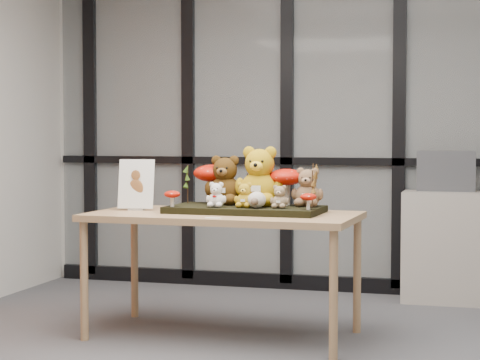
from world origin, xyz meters
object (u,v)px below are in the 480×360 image
(sign_holder, at_px, (136,186))
(bear_beige_small, at_px, (280,196))
(bear_pooh_yellow, at_px, (260,173))
(bear_small_yellow, at_px, (245,194))
(plush_cream_hedgehog, at_px, (257,199))
(bear_brown_medium, at_px, (225,177))
(monitor, at_px, (446,171))
(bear_white_bow, at_px, (216,193))
(diorama_tray, at_px, (245,209))
(cabinet, at_px, (445,247))
(mushroom_back_right, at_px, (286,185))
(bear_tan_back, at_px, (308,185))
(mushroom_back_left, at_px, (213,182))
(display_table, at_px, (223,223))
(mushroom_front_left, at_px, (172,198))
(mushroom_front_right, at_px, (308,201))

(sign_holder, bearing_deg, bear_beige_small, -12.78)
(bear_pooh_yellow, bearing_deg, bear_small_yellow, -102.99)
(plush_cream_hedgehog, bearing_deg, sign_holder, 174.73)
(bear_brown_medium, relative_size, monitor, 0.80)
(bear_brown_medium, bearing_deg, bear_white_bow, -84.75)
(sign_holder, bearing_deg, diorama_tray, -7.17)
(bear_beige_small, relative_size, cabinet, 0.19)
(bear_beige_small, bearing_deg, monitor, 62.17)
(mushroom_back_right, height_order, monitor, monitor)
(bear_tan_back, xyz_separation_m, mushroom_back_right, (-0.14, 0.04, -0.00))
(bear_white_bow, bearing_deg, bear_brown_medium, 95.25)
(bear_small_yellow, xyz_separation_m, bear_white_bow, (-0.17, -0.02, 0.00))
(diorama_tray, height_order, cabinet, cabinet)
(mushroom_back_left, relative_size, monitor, 0.64)
(display_table, relative_size, mushroom_back_right, 6.58)
(bear_pooh_yellow, bearing_deg, monitor, 54.67)
(bear_brown_medium, relative_size, bear_white_bow, 2.02)
(diorama_tray, bearing_deg, bear_white_bow, -139.21)
(mushroom_back_right, bearing_deg, mushroom_front_left, -156.52)
(bear_pooh_yellow, relative_size, bear_tan_back, 1.54)
(mushroom_back_right, bearing_deg, diorama_tray, -151.42)
(bear_beige_small, bearing_deg, display_table, 177.10)
(diorama_tray, distance_m, bear_pooh_yellow, 0.25)
(diorama_tray, height_order, mushroom_back_right, mushroom_back_right)
(bear_beige_small, bearing_deg, cabinet, 61.87)
(bear_white_bow, relative_size, plush_cream_hedgehog, 1.53)
(bear_small_yellow, bearing_deg, sign_holder, 175.77)
(bear_tan_back, height_order, mushroom_back_right, bear_tan_back)
(mushroom_back_left, distance_m, mushroom_front_left, 0.38)
(diorama_tray, bearing_deg, display_table, -153.43)
(bear_pooh_yellow, height_order, mushroom_front_left, bear_pooh_yellow)
(diorama_tray, relative_size, plush_cream_hedgehog, 8.53)
(bear_small_yellow, distance_m, mushroom_back_left, 0.41)
(bear_tan_back, relative_size, mushroom_front_right, 2.43)
(mushroom_front_right, relative_size, monitor, 0.25)
(bear_beige_small, xyz_separation_m, plush_cream_hedgehog, (-0.14, -0.03, -0.02))
(bear_white_bow, bearing_deg, bear_tan_back, 23.93)
(plush_cream_hedgehog, height_order, cabinet, plush_cream_hedgehog)
(display_table, distance_m, mushroom_front_left, 0.36)
(display_table, xyz_separation_m, bear_small_yellow, (0.15, -0.04, 0.19))
(bear_brown_medium, xyz_separation_m, mushroom_front_left, (-0.26, -0.26, -0.12))
(bear_tan_back, bearing_deg, mushroom_back_left, 174.09)
(bear_brown_medium, bearing_deg, plush_cream_hedgehog, -38.14)
(bear_tan_back, bearing_deg, cabinet, 62.81)
(bear_beige_small, distance_m, plush_cream_hedgehog, 0.14)
(mushroom_front_right, bearing_deg, mushroom_back_right, 126.11)
(bear_tan_back, bearing_deg, bear_small_yellow, -149.55)
(sign_holder, bearing_deg, mushroom_front_left, -33.99)
(mushroom_back_left, bearing_deg, bear_white_bow, -68.25)
(bear_brown_medium, height_order, cabinet, bear_brown_medium)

